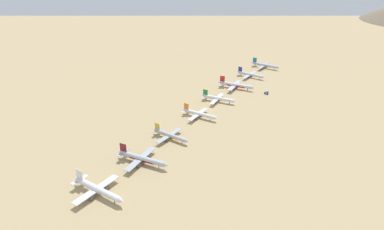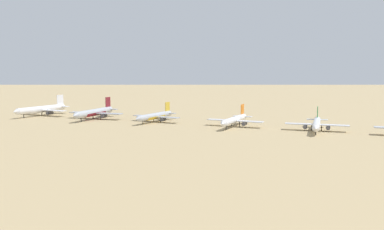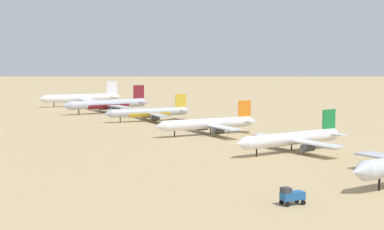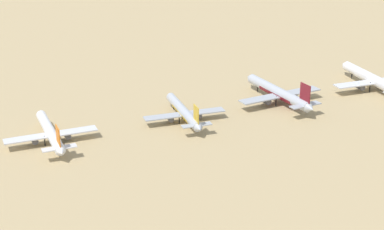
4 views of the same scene
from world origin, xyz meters
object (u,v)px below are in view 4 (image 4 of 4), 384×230
(parked_jet_0, at_px, (373,79))
(parked_jet_3, at_px, (50,132))
(parked_jet_2, at_px, (184,112))
(parked_jet_1, at_px, (279,93))

(parked_jet_0, distance_m, parked_jet_3, 163.37)
(parked_jet_2, distance_m, parked_jet_3, 59.24)
(parked_jet_0, bearing_deg, parked_jet_3, 89.34)
(parked_jet_1, xyz_separation_m, parked_jet_3, (-1.00, 109.67, -0.59))
(parked_jet_0, distance_m, parked_jet_2, 104.14)
(parked_jet_0, xyz_separation_m, parked_jet_2, (0.72, 104.13, -0.91))
(parked_jet_0, relative_size, parked_jet_1, 1.03)
(parked_jet_1, bearing_deg, parked_jet_3, 90.52)
(parked_jet_2, bearing_deg, parked_jet_1, -87.54)
(parked_jet_0, bearing_deg, parked_jet_2, 89.60)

